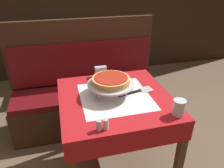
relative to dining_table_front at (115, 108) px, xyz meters
The scene contains 11 objects.
dining_table_front is the anchor object (origin of this frame).
dining_table_rear 1.69m from the dining_table_front, 97.07° to the left, with size 0.61×0.61×0.77m.
booth_bench 0.82m from the dining_table_front, 99.29° to the left, with size 1.56×0.48×1.16m.
pizza_pan_stand 0.19m from the dining_table_front, 125.68° to the left, with size 0.35×0.35×0.10m.
deep_dish_pizza 0.22m from the dining_table_front, 125.68° to the left, with size 0.28×0.28×0.05m.
pizza_server 0.20m from the dining_table_front, ahead, with size 0.30×0.11×0.01m.
water_glass_near 0.49m from the dining_table_front, 44.30° to the right, with size 0.08×0.08×0.11m.
salt_shaker 0.42m from the dining_table_front, 118.80° to the right, with size 0.03×0.03×0.07m.
pepper_shaker 0.40m from the dining_table_front, 113.50° to the right, with size 0.03×0.03×0.07m.
napkin_holder 0.39m from the dining_table_front, 95.12° to the left, with size 0.10×0.05×0.09m.
condiment_caddy 1.78m from the dining_table_front, 95.60° to the left, with size 0.15×0.15×0.18m.
Camera 1 is at (-0.37, -1.33, 1.58)m, focal length 35.00 mm.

